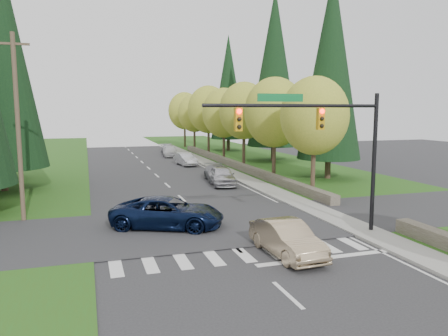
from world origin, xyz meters
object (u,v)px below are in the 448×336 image
parked_car_b (217,173)px  parked_car_c (186,159)px  sedan_champagne (287,238)px  parked_car_a (222,176)px  parked_car_d (170,151)px  suv_navy (168,213)px  parked_car_e (169,149)px

parked_car_b → parked_car_c: bearing=97.7°
sedan_champagne → parked_car_b: bearing=78.4°
parked_car_b → parked_car_a: bearing=-91.3°
sedan_champagne → parked_car_c: sedan_champagne is taller
parked_car_d → parked_car_c: bearing=-84.1°
suv_navy → parked_car_a: suv_navy is taller
parked_car_c → parked_car_d: (0.00, 9.38, 0.04)m
sedan_champagne → parked_car_e: bearing=82.5°
sedan_champagne → suv_navy: bearing=121.1°
parked_car_c → parked_car_e: parked_car_c is taller
suv_navy → parked_car_c: 25.48m
parked_car_a → parked_car_d: 22.62m
parked_car_a → parked_car_b: bearing=89.7°
sedan_champagne → parked_car_a: bearing=78.3°
parked_car_b → suv_navy: bearing=-110.1°
sedan_champagne → parked_car_a: parked_car_a is taller
suv_navy → parked_car_d: suv_navy is taller
parked_car_a → parked_car_c: bearing=97.1°
suv_navy → parked_car_d: (6.45, 34.03, -0.06)m
sedan_champagne → parked_car_a: 17.33m
parked_car_d → sedan_champagne: bearing=-87.7°
parked_car_a → parked_car_b: parked_car_a is taller
suv_navy → parked_car_e: bearing=13.7°
parked_car_a → suv_navy: bearing=-112.3°
parked_car_d → parked_car_e: size_ratio=1.02×
sedan_champagne → suv_navy: suv_navy is taller
sedan_champagne → suv_navy: 6.95m
parked_car_b → parked_car_c: (-0.30, 10.97, 0.02)m
parked_car_e → parked_car_a: bearing=-90.0°
sedan_champagne → parked_car_d: 39.84m
suv_navy → parked_car_c: suv_navy is taller
parked_car_b → parked_car_d: parked_car_d is taller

